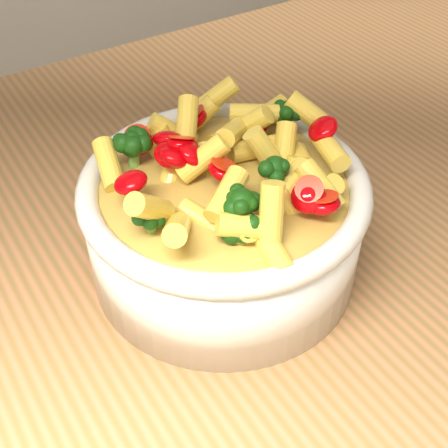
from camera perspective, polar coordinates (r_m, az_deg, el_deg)
table at (r=0.73m, az=2.73°, el=-3.85°), size 1.20×0.80×0.90m
serving_bowl at (r=0.55m, az=-0.00°, el=0.10°), size 0.25×0.25×0.11m
pasta_salad at (r=0.50m, az=-0.00°, el=5.67°), size 0.19×0.19×0.04m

